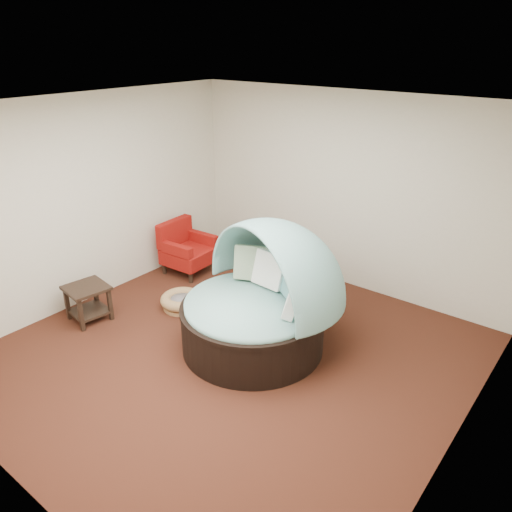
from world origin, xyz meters
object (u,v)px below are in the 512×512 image
Objects in this scene: side_table at (88,298)px; red_armchair at (186,249)px; pet_basket at (182,301)px; canopy_daybed at (260,291)px.

red_armchair is at bearing 91.63° from side_table.
pet_basket is 1.21m from red_armchair.
pet_basket is 1.23m from side_table.
red_armchair is at bearing 176.15° from canopy_daybed.
canopy_daybed reaches higher than red_armchair.
canopy_daybed reaches higher than side_table.
canopy_daybed reaches higher than pet_basket.
red_armchair reaches higher than pet_basket.
pet_basket is 0.91× the size of red_armchair.
red_armchair reaches higher than side_table.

